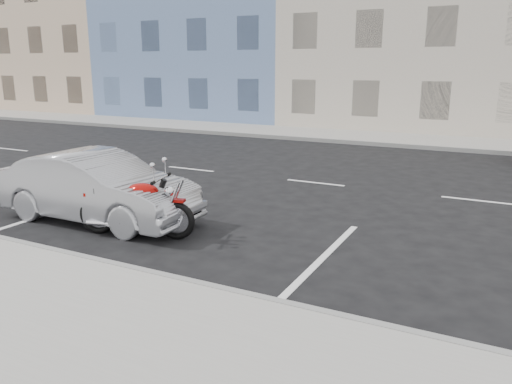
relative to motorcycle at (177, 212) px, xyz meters
The scene contains 9 objects.
ground 5.98m from the motorcycle, 63.79° to the left, with size 120.00×120.00×0.00m, color black.
sidewalk_far 14.25m from the motorcycle, 99.57° to the left, with size 80.00×3.40×0.15m, color gray.
curb_near 2.92m from the motorcycle, 145.05° to the right, with size 80.00×0.12×0.16m, color gray.
curb_far 12.58m from the motorcycle, 100.86° to the left, with size 80.00×0.12×0.16m, color gray.
bldg_far_west 32.32m from the motorcycle, 137.19° to the left, with size 12.00×12.00×12.00m, color #C9AB8D.
bldg_blue 25.17m from the motorcycle, 117.71° to the left, with size 12.00×12.00×13.00m, color #5D77A4.
bldg_cream 22.28m from the motorcycle, 88.33° to the left, with size 12.00×12.00×11.50m, color #C0B4A2.
motorcycle is the anchor object (origin of this frame).
sedan_silver 2.08m from the motorcycle, behind, with size 1.47×4.22×1.39m, color #9EA0A6.
Camera 1 is at (2.49, -12.27, 3.04)m, focal length 35.00 mm.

